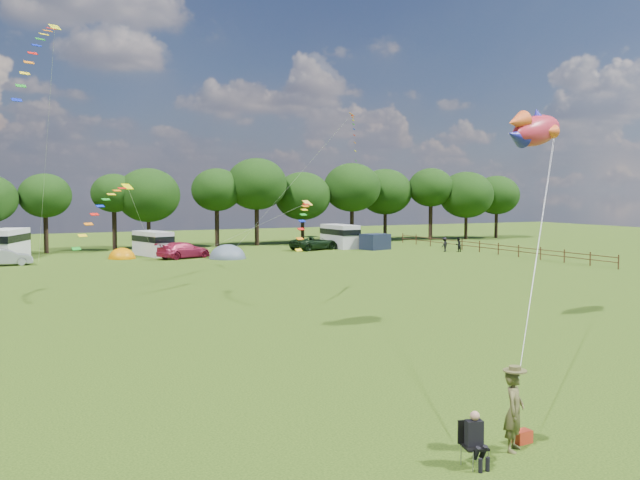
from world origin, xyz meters
name	(u,v)px	position (x,y,z in m)	size (l,w,h in m)	color
ground_plane	(406,352)	(0.00, 0.00, 0.00)	(180.00, 180.00, 0.00)	black
tree_line	(181,192)	(5.30, 54.99, 6.35)	(102.98, 10.98, 10.27)	black
fence	(489,247)	(32.00, 34.50, 0.70)	(0.12, 33.12, 1.20)	#472D19
car_b	(5,257)	(-13.35, 42.89, 0.73)	(1.54, 4.11, 1.45)	gray
car_c	(184,250)	(2.29, 42.86, 0.78)	(2.19, 5.21, 1.56)	#A11C3B
car_d	(314,243)	(17.67, 46.33, 0.77)	(2.55, 5.65, 1.54)	black
campervan_b	(7,243)	(-13.01, 48.77, 1.54)	(4.55, 6.36, 2.87)	silver
campervan_c	(153,243)	(0.25, 46.89, 1.30)	(3.37, 5.34, 2.43)	#BABBBC
campervan_d	(340,235)	(21.41, 47.44, 1.41)	(2.51, 5.45, 2.63)	#BBBBBE
tent_orange	(122,258)	(-3.10, 45.09, 0.02)	(2.59, 2.83, 2.02)	#D27700
tent_greyblue	(228,258)	(5.99, 40.86, 0.02)	(3.56, 3.90, 2.65)	#4D5A68
awning_navy	(375,242)	(23.89, 43.79, 0.86)	(2.75, 2.24, 1.72)	#161D30
kite_flyer	(514,411)	(-3.46, -10.33, 1.00)	(0.73, 0.48, 2.00)	brown
camp_chair	(473,433)	(-4.98, -10.69, 0.79)	(0.65, 0.66, 1.32)	#99999E
kite_bag	(522,437)	(-2.89, -10.00, 0.17)	(0.46, 0.31, 0.33)	red
fish_kite	(533,130)	(8.25, 2.16, 9.28)	(4.13, 2.13, 2.16)	#B92333
streamer_kite_a	(40,48)	(-11.50, 24.99, 15.45)	(3.43, 5.54, 5.79)	yellow
streamer_kite_b	(107,204)	(-8.24, 20.57, 5.63)	(4.32, 4.64, 3.81)	#F6F100
streamer_kite_c	(304,216)	(2.21, 14.81, 4.94)	(3.13, 4.83, 2.78)	yellow
walker_a	(458,245)	(30.22, 37.31, 0.76)	(0.74, 0.46, 1.52)	black
walker_b	(445,244)	(29.07, 38.12, 0.78)	(1.01, 0.47, 1.56)	black
streamer_kite_d	(353,128)	(11.96, 26.75, 11.46)	(2.52, 5.04, 4.26)	orange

